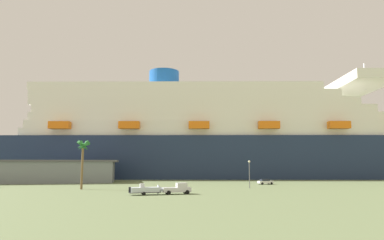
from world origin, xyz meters
TOP-DOWN VIEW (x-y plane):
  - ground_plane at (0.00, 30.00)m, footprint 600.00×600.00m
  - cruise_ship at (25.24, 64.91)m, footprint 235.88×60.12m
  - terminal_building at (-54.25, 33.01)m, footprint 71.64×26.81m
  - pickup_truck at (-1.77, -14.09)m, footprint 5.87×3.05m
  - small_boat_on_trailer at (-7.54, -15.13)m, footprint 7.56×3.04m
  - palm_tree at (-23.76, 1.17)m, footprint 3.38×3.41m
  - street_lamp at (16.77, 0.16)m, footprint 0.56×0.56m
  - parked_car_white_van at (25.73, 15.77)m, footprint 4.59×2.60m

SIDE VIEW (x-z plane):
  - ground_plane at x=0.00m, z-range 0.00..0.00m
  - parked_car_white_van at x=25.73m, z-range 0.04..1.62m
  - small_boat_on_trailer at x=-7.54m, z-range -0.11..2.04m
  - pickup_truck at x=-1.77m, z-range -0.06..2.14m
  - terminal_building at x=-54.25m, z-range 0.02..7.27m
  - street_lamp at x=16.77m, z-range 1.13..7.97m
  - palm_tree at x=-23.76m, z-range 3.62..15.24m
  - cruise_ship at x=25.24m, z-range -13.36..45.37m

